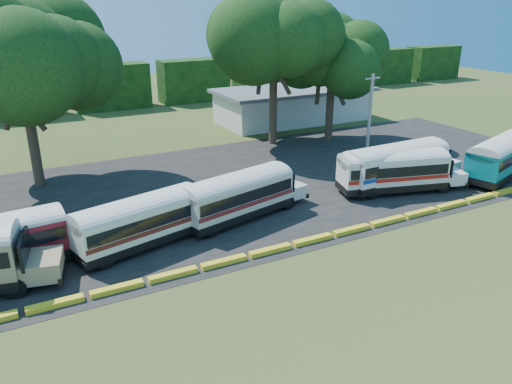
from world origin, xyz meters
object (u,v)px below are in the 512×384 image
tree_west (18,50)px  bus_white_red (395,169)px  bus_teal (503,155)px  bus_cream_west (142,219)px

tree_west → bus_white_red: bearing=-31.0°
bus_teal → tree_west: size_ratio=0.75×
bus_teal → bus_cream_west: bearing=159.4°
bus_cream_west → tree_west: 17.51m
bus_cream_west → bus_white_red: (19.75, -0.03, 0.08)m
bus_cream_west → tree_west: (-4.45, 14.50, 8.74)m
bus_teal → tree_west: 38.98m
bus_white_red → tree_west: (-24.19, 14.53, 8.66)m
bus_cream_west → bus_teal: bus_teal is taller
bus_cream_west → bus_white_red: 19.75m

